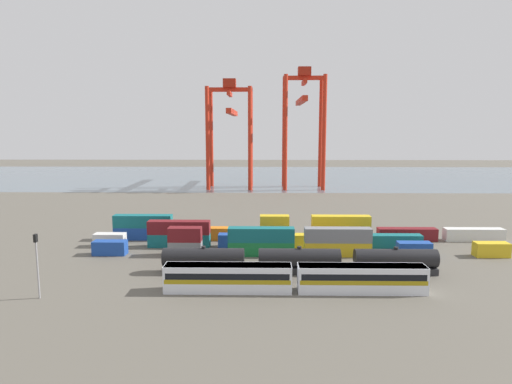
# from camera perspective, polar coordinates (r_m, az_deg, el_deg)

# --- Properties ---
(ground_plane) EXTENTS (420.00, 420.00, 0.00)m
(ground_plane) POSITION_cam_1_polar(r_m,az_deg,el_deg) (123.23, 4.42, -2.70)
(ground_plane) COLOR #5B564C
(harbour_water) EXTENTS (400.00, 110.00, 0.01)m
(harbour_water) POSITION_cam_1_polar(r_m,az_deg,el_deg) (215.97, 2.96, 1.98)
(harbour_water) COLOR slate
(harbour_water) RESTS_ON ground_plane
(passenger_train) EXTENTS (37.12, 3.14, 3.90)m
(passenger_train) POSITION_cam_1_polar(r_m,az_deg,el_deg) (64.74, 4.97, -10.79)
(passenger_train) COLOR silver
(passenger_train) RESTS_ON ground_plane
(freight_tank_row) EXTENTS (43.84, 2.93, 4.39)m
(freight_tank_row) POSITION_cam_1_polar(r_m,az_deg,el_deg) (72.67, 5.55, -8.72)
(freight_tank_row) COLOR #232326
(freight_tank_row) RESTS_ON ground_plane
(signal_mast) EXTENTS (0.36, 0.60, 9.03)m
(signal_mast) POSITION_cam_1_polar(r_m,az_deg,el_deg) (67.83, -26.24, -7.56)
(signal_mast) COLOR gray
(signal_mast) RESTS_ON ground_plane
(shipping_container_0) EXTENTS (6.04, 2.44, 2.60)m
(shipping_container_0) POSITION_cam_1_polar(r_m,az_deg,el_deg) (87.07, -18.19, -6.79)
(shipping_container_0) COLOR #1C4299
(shipping_container_0) RESTS_ON ground_plane
(shipping_container_1) EXTENTS (6.04, 2.44, 2.60)m
(shipping_container_1) POSITION_cam_1_polar(r_m,az_deg,el_deg) (83.57, -9.03, -7.10)
(shipping_container_1) COLOR slate
(shipping_container_1) RESTS_ON ground_plane
(shipping_container_2) EXTENTS (6.04, 2.44, 2.60)m
(shipping_container_2) POSITION_cam_1_polar(r_m,az_deg,el_deg) (82.93, -9.07, -5.36)
(shipping_container_2) COLOR maroon
(shipping_container_2) RESTS_ON shipping_container_1
(shipping_container_3) EXTENTS (12.10, 2.44, 2.60)m
(shipping_container_3) POSITION_cam_1_polar(r_m,az_deg,el_deg) (82.32, 0.66, -7.23)
(shipping_container_3) COLOR #197538
(shipping_container_3) RESTS_ON ground_plane
(shipping_container_4) EXTENTS (12.10, 2.44, 2.60)m
(shipping_container_4) POSITION_cam_1_polar(r_m,az_deg,el_deg) (81.67, 0.66, -5.47)
(shipping_container_4) COLOR #146066
(shipping_container_4) RESTS_ON shipping_container_3
(shipping_container_5) EXTENTS (12.10, 2.44, 2.60)m
(shipping_container_5) POSITION_cam_1_polar(r_m,az_deg,el_deg) (83.42, 10.37, -7.16)
(shipping_container_5) COLOR gold
(shipping_container_5) RESTS_ON ground_plane
(shipping_container_6) EXTENTS (12.10, 2.44, 2.60)m
(shipping_container_6) POSITION_cam_1_polar(r_m,az_deg,el_deg) (82.78, 10.42, -5.42)
(shipping_container_6) COLOR slate
(shipping_container_6) RESTS_ON shipping_container_5
(shipping_container_7) EXTENTS (6.04, 2.44, 2.60)m
(shipping_container_7) POSITION_cam_1_polar(r_m,az_deg,el_deg) (86.78, 19.58, -6.90)
(shipping_container_7) COLOR #1C4299
(shipping_container_7) RESTS_ON ground_plane
(shipping_container_8) EXTENTS (6.04, 2.44, 2.60)m
(shipping_container_8) POSITION_cam_1_polar(r_m,az_deg,el_deg) (92.16, 27.89, -6.52)
(shipping_container_8) COLOR gold
(shipping_container_8) RESTS_ON ground_plane
(shipping_container_9) EXTENTS (6.04, 2.44, 2.60)m
(shipping_container_9) POSITION_cam_1_polar(r_m,az_deg,el_deg) (93.00, -18.20, -5.84)
(shipping_container_9) COLOR silver
(shipping_container_9) RESTS_ON ground_plane
(shipping_container_10) EXTENTS (12.10, 2.44, 2.60)m
(shipping_container_10) POSITION_cam_1_polar(r_m,az_deg,el_deg) (89.45, -9.78, -6.10)
(shipping_container_10) COLOR #146066
(shipping_container_10) RESTS_ON ground_plane
(shipping_container_11) EXTENTS (12.10, 2.44, 2.60)m
(shipping_container_11) POSITION_cam_1_polar(r_m,az_deg,el_deg) (88.85, -9.83, -4.47)
(shipping_container_11) COLOR maroon
(shipping_container_11) RESTS_ON shipping_container_10
(shipping_container_12) EXTENTS (12.10, 2.44, 2.60)m
(shipping_container_12) POSITION_cam_1_polar(r_m,az_deg,el_deg) (87.94, -0.87, -6.23)
(shipping_container_12) COLOR #1C4299
(shipping_container_12) RESTS_ON ground_plane
(shipping_container_13) EXTENTS (12.10, 2.44, 2.60)m
(shipping_container_13) POSITION_cam_1_polar(r_m,az_deg,el_deg) (88.57, 8.13, -6.20)
(shipping_container_13) COLOR gold
(shipping_container_13) RESTS_ON ground_plane
(shipping_container_14) EXTENTS (12.10, 2.44, 2.60)m
(shipping_container_14) POSITION_cam_1_polar(r_m,az_deg,el_deg) (91.31, 16.80, -6.04)
(shipping_container_14) COLOR #146066
(shipping_container_14) RESTS_ON ground_plane
(shipping_container_15) EXTENTS (12.10, 2.44, 2.60)m
(shipping_container_15) POSITION_cam_1_polar(r_m,az_deg,el_deg) (96.85, -14.21, -5.13)
(shipping_container_15) COLOR #1C4299
(shipping_container_15) RESTS_ON ground_plane
(shipping_container_16) EXTENTS (12.10, 2.44, 2.60)m
(shipping_container_16) POSITION_cam_1_polar(r_m,az_deg,el_deg) (96.29, -14.27, -3.63)
(shipping_container_16) COLOR #146066
(shipping_container_16) RESTS_ON shipping_container_15
(shipping_container_17) EXTENTS (12.10, 2.44, 2.60)m
(shipping_container_17) POSITION_cam_1_polar(r_m,az_deg,el_deg) (94.19, -6.06, -5.30)
(shipping_container_17) COLOR orange
(shipping_container_17) RESTS_ON ground_plane
(shipping_container_18) EXTENTS (6.04, 2.44, 2.60)m
(shipping_container_18) POSITION_cam_1_polar(r_m,az_deg,el_deg) (93.52, 2.38, -5.36)
(shipping_container_18) COLOR orange
(shipping_container_18) RESTS_ON ground_plane
(shipping_container_19) EXTENTS (6.04, 2.44, 2.60)m
(shipping_container_19) POSITION_cam_1_polar(r_m,az_deg,el_deg) (92.94, 2.39, -3.80)
(shipping_container_19) COLOR gold
(shipping_container_19) RESTS_ON shipping_container_18
(shipping_container_20) EXTENTS (12.10, 2.44, 2.60)m
(shipping_container_20) POSITION_cam_1_polar(r_m,az_deg,el_deg) (94.86, 10.77, -5.30)
(shipping_container_20) COLOR silver
(shipping_container_20) RESTS_ON ground_plane
(shipping_container_21) EXTENTS (12.10, 2.44, 2.60)m
(shipping_container_21) POSITION_cam_1_polar(r_m,az_deg,el_deg) (94.29, 10.81, -3.77)
(shipping_container_21) COLOR gold
(shipping_container_21) RESTS_ON shipping_container_20
(shipping_container_22) EXTENTS (12.10, 2.44, 2.60)m
(shipping_container_22) POSITION_cam_1_polar(r_m,az_deg,el_deg) (98.13, 18.75, -5.15)
(shipping_container_22) COLOR maroon
(shipping_container_22) RESTS_ON ground_plane
(shipping_container_23) EXTENTS (12.10, 2.44, 2.60)m
(shipping_container_23) POSITION_cam_1_polar(r_m,az_deg,el_deg) (103.16, 26.09, -4.91)
(shipping_container_23) COLOR silver
(shipping_container_23) RESTS_ON ground_plane
(gantry_crane_west) EXTENTS (17.46, 41.39, 41.78)m
(gantry_crane_west) POSITION_cam_1_polar(r_m,az_deg,el_deg) (177.15, -3.28, 8.95)
(gantry_crane_west) COLOR red
(gantry_crane_west) RESTS_ON ground_plane
(gantry_crane_central) EXTENTS (16.02, 37.41, 46.07)m
(gantry_crane_central) POSITION_cam_1_polar(r_m,az_deg,el_deg) (176.61, 6.05, 9.74)
(gantry_crane_central) COLOR red
(gantry_crane_central) RESTS_ON ground_plane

